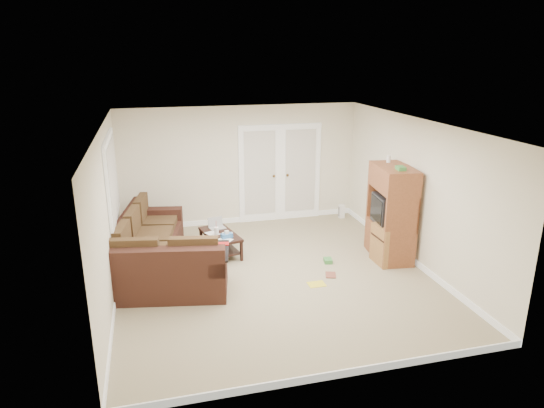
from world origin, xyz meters
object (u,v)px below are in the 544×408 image
object	(u,v)px
sectional_sofa	(156,255)
side_cabinet	(391,241)
coffee_table	(220,242)
tv_armoire	(391,212)

from	to	relation	value
sectional_sofa	side_cabinet	xyz separation A→B (m)	(3.98, -0.52, 0.06)
side_cabinet	sectional_sofa	bearing A→B (deg)	171.33
sectional_sofa	side_cabinet	distance (m)	4.01
sectional_sofa	coffee_table	bearing A→B (deg)	37.88
coffee_table	tv_armoire	world-z (taller)	tv_armoire
sectional_sofa	tv_armoire	size ratio (longest dim) A/B	1.72
coffee_table	tv_armoire	size ratio (longest dim) A/B	0.60
coffee_table	side_cabinet	xyz separation A→B (m)	(2.82, -1.11, 0.18)
tv_armoire	side_cabinet	bearing A→B (deg)	-103.63
sectional_sofa	side_cabinet	bearing A→B (deg)	3.20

